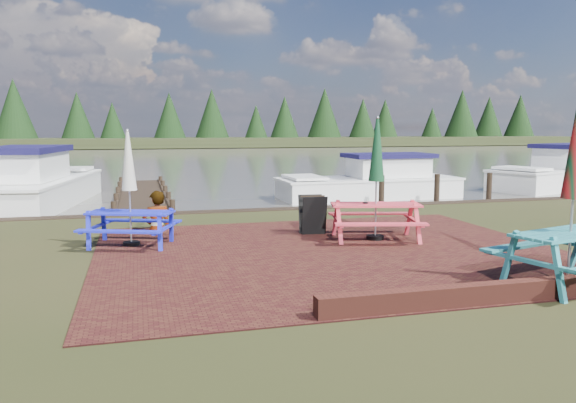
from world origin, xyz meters
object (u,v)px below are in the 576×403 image
at_px(picnic_table_teal, 571,223).
at_px(boat_jetty, 35,187).
at_px(person, 156,191).
at_px(picnic_table_red, 376,198).
at_px(chalkboard, 313,215).
at_px(boat_near, 372,184).
at_px(jetty, 142,193).
at_px(boat_far, 559,174).
at_px(picnic_table_blue, 130,206).

relative_size(picnic_table_teal, boat_jetty, 0.35).
distance_m(picnic_table_teal, person, 8.85).
distance_m(picnic_table_red, chalkboard, 1.56).
relative_size(boat_jetty, boat_near, 1.18).
bearing_deg(jetty, person, -87.69).
distance_m(picnic_table_teal, boat_jetty, 16.33).
relative_size(picnic_table_teal, boat_far, 0.39).
bearing_deg(boat_far, chalkboard, 102.08).
distance_m(picnic_table_blue, person, 1.83).
height_order(picnic_table_blue, jetty, picnic_table_blue).
height_order(picnic_table_blue, boat_near, picnic_table_blue).
bearing_deg(boat_near, picnic_table_teal, 169.25).
height_order(picnic_table_red, boat_jetty, picnic_table_red).
relative_size(boat_far, person, 3.84).
bearing_deg(person, jetty, -99.93).
height_order(picnic_table_blue, chalkboard, picnic_table_blue).
bearing_deg(boat_jetty, picnic_table_red, -38.67).
bearing_deg(chalkboard, picnic_table_teal, -56.44).
relative_size(picnic_table_red, picnic_table_blue, 1.11).
relative_size(jetty, boat_near, 1.33).
bearing_deg(chalkboard, boat_far, 36.76).
height_order(picnic_table_blue, boat_jetty, picnic_table_blue).
relative_size(picnic_table_blue, boat_jetty, 0.30).
distance_m(picnic_table_blue, boat_far, 19.57).
bearing_deg(picnic_table_blue, boat_near, 61.95).
xyz_separation_m(picnic_table_teal, person, (-6.02, 6.49, -0.04)).
bearing_deg(boat_near, jetty, 80.79).
height_order(jetty, boat_near, boat_near).
bearing_deg(picnic_table_red, boat_far, 50.12).
xyz_separation_m(boat_far, person, (-17.11, -6.63, 0.50)).
distance_m(picnic_table_red, boat_far, 15.52).
height_order(chalkboard, boat_jetty, boat_jetty).
distance_m(chalkboard, person, 3.77).
bearing_deg(picnic_table_teal, jetty, 100.25).
bearing_deg(picnic_table_red, picnic_table_blue, -174.00).
height_order(picnic_table_teal, picnic_table_red, picnic_table_teal).
height_order(boat_jetty, boat_near, boat_jetty).
xyz_separation_m(picnic_table_red, boat_far, (12.56, 9.11, -0.49)).
bearing_deg(picnic_table_blue, picnic_table_teal, -14.62).
bearing_deg(picnic_table_blue, boat_far, 46.46).
bearing_deg(picnic_table_teal, picnic_table_red, 95.14).
xyz_separation_m(picnic_table_blue, boat_near, (8.62, 7.45, -0.48)).
distance_m(picnic_table_teal, chalkboard, 5.64).
bearing_deg(boat_far, picnic_table_teal, 121.14).
height_order(picnic_table_teal, person, picnic_table_teal).
relative_size(picnic_table_teal, person, 1.49).
bearing_deg(picnic_table_red, boat_jetty, 146.63).
xyz_separation_m(picnic_table_teal, jetty, (-6.30, 13.35, -0.86)).
relative_size(chalkboard, jetty, 0.10).
distance_m(boat_far, person, 18.35).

